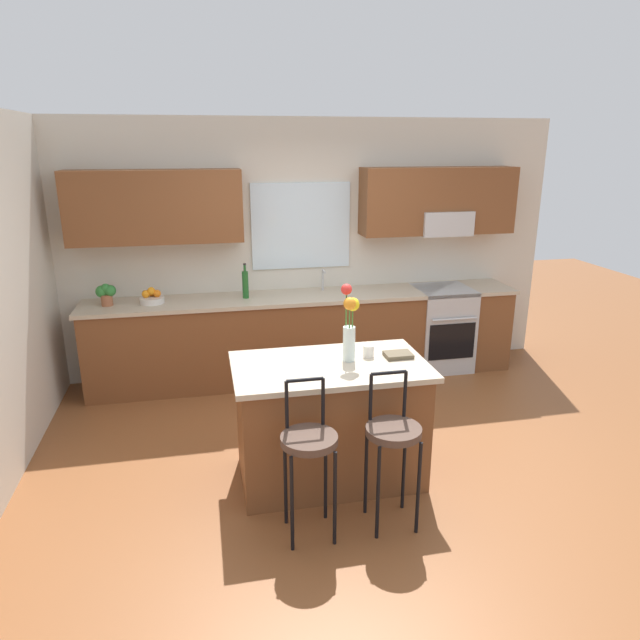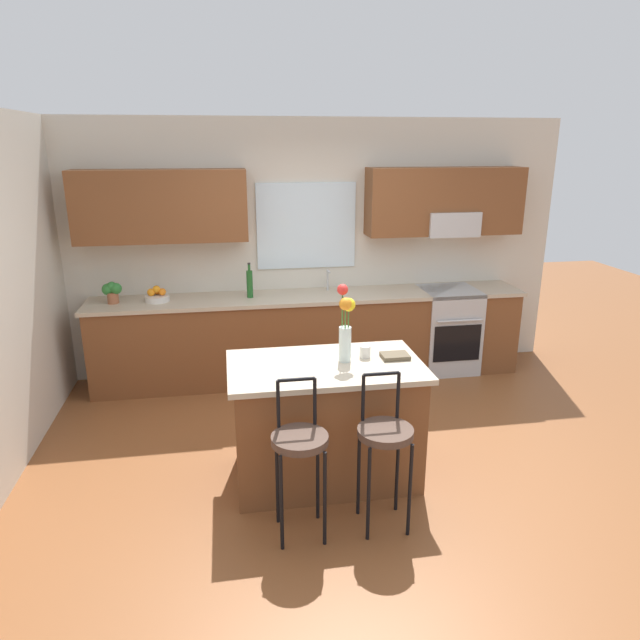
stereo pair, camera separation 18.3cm
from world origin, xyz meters
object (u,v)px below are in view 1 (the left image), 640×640
object	(u,v)px
mug_ceramic	(368,351)
flower_vase	(350,322)
fruit_bowl_oranges	(152,298)
oven_range	(441,328)
cookbook	(398,355)
bottle_olive_oil	(245,284)
bar_stool_middle	(393,437)
potted_plant_small	(106,293)
bar_stool_near	(309,446)
kitchen_island	(330,421)

from	to	relation	value
mug_ceramic	flower_vase	bearing A→B (deg)	-162.66
fruit_bowl_oranges	oven_range	bearing A→B (deg)	-0.54
cookbook	fruit_bowl_oranges	size ratio (longest dim) A/B	0.83
oven_range	bottle_olive_oil	size ratio (longest dim) A/B	2.55
bar_stool_middle	oven_range	bearing A→B (deg)	60.52
fruit_bowl_oranges	potted_plant_small	world-z (taller)	potted_plant_small
bar_stool_near	mug_ceramic	size ratio (longest dim) A/B	11.58
bar_stool_near	flower_vase	world-z (taller)	flower_vase
bar_stool_middle	kitchen_island	bearing A→B (deg)	113.77
cookbook	potted_plant_small	xyz separation A→B (m)	(-2.32, 1.92, 0.11)
mug_ceramic	bottle_olive_oil	size ratio (longest dim) A/B	0.25
kitchen_island	fruit_bowl_oranges	distance (m)	2.45
mug_ceramic	bottle_olive_oil	xyz separation A→B (m)	(-0.75, 1.87, 0.10)
kitchen_island	mug_ceramic	bearing A→B (deg)	15.27
cookbook	fruit_bowl_oranges	distance (m)	2.71
flower_vase	potted_plant_small	bearing A→B (deg)	135.38
bar_stool_near	bottle_olive_oil	bearing A→B (deg)	93.70
oven_range	potted_plant_small	world-z (taller)	potted_plant_small
potted_plant_small	mug_ceramic	bearing A→B (deg)	-41.57
kitchen_island	bar_stool_middle	world-z (taller)	bar_stool_middle
bar_stool_middle	fruit_bowl_oranges	distance (m)	3.08
kitchen_island	cookbook	xyz separation A→B (m)	(0.53, 0.03, 0.47)
kitchen_island	flower_vase	distance (m)	0.77
kitchen_island	fruit_bowl_oranges	size ratio (longest dim) A/B	5.86
bar_stool_near	fruit_bowl_oranges	bearing A→B (deg)	112.98
kitchen_island	mug_ceramic	distance (m)	0.60
fruit_bowl_oranges	bottle_olive_oil	distance (m)	0.93
kitchen_island	fruit_bowl_oranges	world-z (taller)	fruit_bowl_oranges
kitchen_island	potted_plant_small	size ratio (longest dim) A/B	6.44
flower_vase	cookbook	size ratio (longest dim) A/B	2.84
oven_range	kitchen_island	size ratio (longest dim) A/B	0.65
bar_stool_middle	bar_stool_near	bearing A→B (deg)	180.00
fruit_bowl_oranges	bottle_olive_oil	world-z (taller)	bottle_olive_oil
cookbook	bar_stool_near	bearing A→B (deg)	-140.72
bar_stool_middle	flower_vase	size ratio (longest dim) A/B	1.84
fruit_bowl_oranges	bar_stool_near	bearing A→B (deg)	-67.02
fruit_bowl_oranges	flower_vase	bearing A→B (deg)	-51.67
oven_range	potted_plant_small	bearing A→B (deg)	179.59
cookbook	potted_plant_small	distance (m)	3.02
cookbook	potted_plant_small	size ratio (longest dim) A/B	0.92
oven_range	potted_plant_small	size ratio (longest dim) A/B	4.21
oven_range	mug_ceramic	distance (m)	2.37
kitchen_island	fruit_bowl_oranges	xyz separation A→B (m)	(-1.37, 1.96, 0.51)
oven_range	flower_vase	xyz separation A→B (m)	(-1.57, -1.90, 0.76)
bar_stool_near	kitchen_island	bearing A→B (deg)	66.23
mug_ceramic	potted_plant_small	bearing A→B (deg)	138.43
bottle_olive_oil	potted_plant_small	size ratio (longest dim) A/B	1.65
potted_plant_small	cookbook	bearing A→B (deg)	-39.60
kitchen_island	bar_stool_near	world-z (taller)	bar_stool_near
oven_range	bar_stool_middle	xyz separation A→B (m)	(-1.44, -2.55, 0.18)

